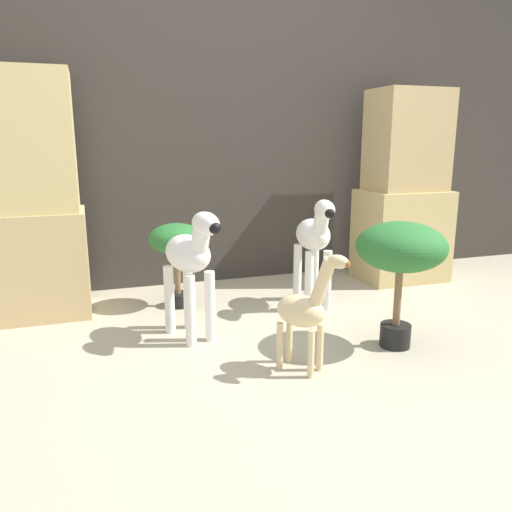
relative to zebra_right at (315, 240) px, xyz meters
name	(u,v)px	position (x,y,z in m)	size (l,w,h in m)	color
ground_plane	(318,373)	(-0.38, -0.88, -0.43)	(14.00, 14.00, 0.00)	#B2A88E
wall_back	(221,132)	(-0.38, 0.83, 0.67)	(6.40, 0.08, 2.20)	#38332D
rock_pillar_left	(27,202)	(-1.66, 0.40, 0.25)	(0.62, 0.45, 1.43)	tan
rock_pillar_right	(404,195)	(0.91, 0.40, 0.21)	(0.62, 0.45, 1.39)	#D1B775
zebra_right	(315,240)	(0.00, 0.00, 0.00)	(0.23, 0.47, 0.70)	white
zebra_left	(191,260)	(-0.83, -0.28, 0.00)	(0.29, 0.48, 0.70)	white
giraffe_figurine	(305,310)	(-0.43, -0.82, -0.14)	(0.29, 0.33, 0.57)	beige
potted_palm_front	(401,252)	(0.13, -0.72, 0.07)	(0.45, 0.45, 0.65)	black
potted_palm_back	(176,244)	(-0.82, 0.28, -0.03)	(0.34, 0.34, 0.54)	black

